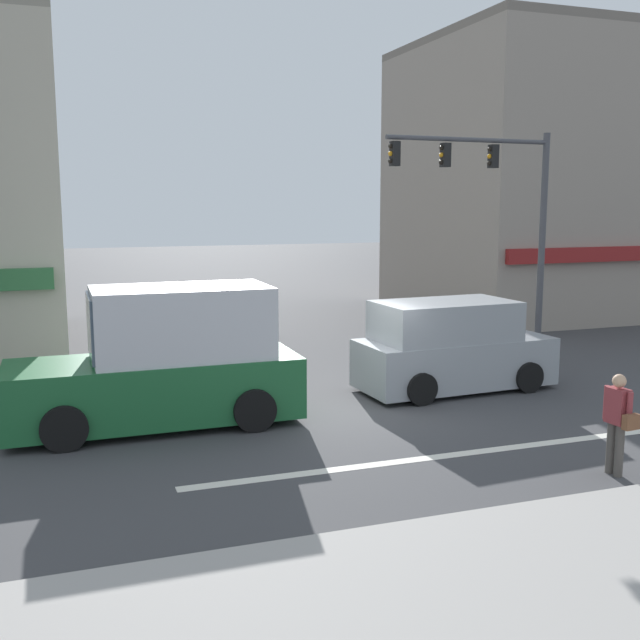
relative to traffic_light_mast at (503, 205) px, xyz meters
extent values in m
plane|color=#3D3D3F|center=(-5.19, -2.71, -4.30)|extent=(120.00, 120.00, 0.00)
cube|color=silver|center=(-5.19, -6.21, -4.30)|extent=(9.00, 0.24, 0.01)
cube|color=gray|center=(7.91, 8.57, 0.84)|extent=(11.11, 9.50, 10.28)
cube|color=maroon|center=(7.91, 3.72, -1.70)|extent=(10.55, 0.24, 0.50)
cube|color=slate|center=(7.91, 8.57, 6.13)|extent=(11.11, 9.50, 0.30)
cylinder|color=#47474C|center=(1.30, 0.06, -1.20)|extent=(0.18, 0.18, 6.20)
cylinder|color=#47474C|center=(-1.09, -0.05, 1.65)|extent=(4.80, 0.33, 0.12)
cube|color=black|center=(-0.37, -0.02, 1.25)|extent=(0.21, 0.25, 0.60)
sphere|color=black|center=(-0.49, -0.02, 1.43)|extent=(0.12, 0.12, 0.12)
sphere|color=orange|center=(-0.49, -0.02, 1.25)|extent=(0.12, 0.12, 0.12)
sphere|color=black|center=(-0.49, -0.02, 1.07)|extent=(0.12, 0.12, 0.12)
cube|color=black|center=(-1.81, -0.08, 1.25)|extent=(0.21, 0.25, 0.60)
sphere|color=black|center=(-1.93, -0.08, 1.43)|extent=(0.12, 0.12, 0.12)
sphere|color=orange|center=(-1.93, -0.08, 1.25)|extent=(0.12, 0.12, 0.12)
sphere|color=black|center=(-1.93, -0.08, 1.07)|extent=(0.12, 0.12, 0.12)
cube|color=black|center=(-3.25, -0.14, 1.25)|extent=(0.21, 0.25, 0.60)
sphere|color=black|center=(-3.37, -0.15, 1.43)|extent=(0.12, 0.12, 0.12)
sphere|color=orange|center=(-3.37, -0.15, 1.25)|extent=(0.12, 0.12, 0.12)
sphere|color=black|center=(-3.37, -0.15, 1.07)|extent=(0.12, 0.12, 0.12)
cube|color=silver|center=(-6.13, 5.03, -3.76)|extent=(1.99, 4.21, 0.80)
cube|color=silver|center=(-6.12, 5.13, -3.04)|extent=(1.69, 2.01, 0.64)
cube|color=#475666|center=(-6.19, 4.16, -3.04)|extent=(1.44, 0.16, 0.54)
cylinder|color=black|center=(-5.37, 3.70, -3.98)|extent=(0.23, 0.65, 0.64)
cylinder|color=black|center=(-7.07, 3.82, -3.98)|extent=(0.23, 0.65, 0.64)
cylinder|color=black|center=(-5.19, 6.24, -3.98)|extent=(0.23, 0.65, 0.64)
cylinder|color=black|center=(-6.89, 6.36, -3.98)|extent=(0.23, 0.65, 0.64)
cube|color=#999EA3|center=(-2.54, -2.10, -3.64)|extent=(4.70, 2.09, 1.10)
cube|color=#999EA3|center=(-2.83, -2.12, -2.64)|extent=(3.30, 1.98, 0.90)
cube|color=#475666|center=(-1.22, -2.03, -2.64)|extent=(0.15, 1.66, 0.76)
cylinder|color=black|center=(-1.16, -1.10, -3.94)|extent=(0.73, 0.24, 0.72)
cylinder|color=black|center=(-1.06, -2.94, -3.94)|extent=(0.73, 0.24, 0.72)
cylinder|color=black|center=(-4.01, -1.26, -3.94)|extent=(0.73, 0.24, 0.72)
cylinder|color=black|center=(-3.91, -3.10, -3.94)|extent=(0.73, 0.24, 0.72)
cube|color=#1E6033|center=(-9.54, -2.73, -3.55)|extent=(5.61, 2.01, 1.20)
cube|color=silver|center=(-8.99, -2.73, -2.25)|extent=(3.40, 1.91, 1.40)
cube|color=#475666|center=(-10.71, -2.73, -2.25)|extent=(0.06, 1.75, 1.19)
cylinder|color=black|center=(-11.28, -3.73, -3.88)|extent=(0.84, 0.24, 0.84)
cylinder|color=black|center=(-11.28, -1.73, -3.88)|extent=(0.84, 0.24, 0.84)
cylinder|color=black|center=(-7.80, -3.72, -3.88)|extent=(0.84, 0.24, 0.84)
cylinder|color=black|center=(-7.81, -1.72, -3.88)|extent=(0.84, 0.24, 0.84)
cylinder|color=#4C4742|center=(-2.89, -7.82, -3.87)|extent=(0.14, 0.14, 0.86)
cylinder|color=#4C4742|center=(-2.87, -8.00, -3.87)|extent=(0.14, 0.14, 0.86)
cube|color=maroon|center=(-2.88, -7.91, -3.15)|extent=(0.25, 0.38, 0.58)
sphere|color=tan|center=(-2.88, -7.91, -2.74)|extent=(0.22, 0.22, 0.22)
cylinder|color=maroon|center=(-2.90, -7.67, -3.15)|extent=(0.09, 0.09, 0.56)
cylinder|color=maroon|center=(-2.85, -8.15, -3.15)|extent=(0.09, 0.09, 0.56)
cube|color=brown|center=(-2.89, -8.23, -3.33)|extent=(0.29, 0.15, 0.24)
camera|label=1|loc=(-11.24, -17.27, 0.09)|focal=42.00mm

